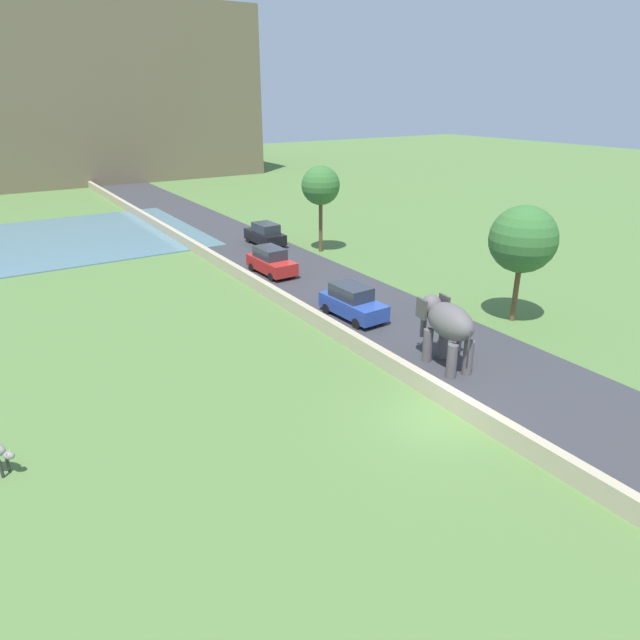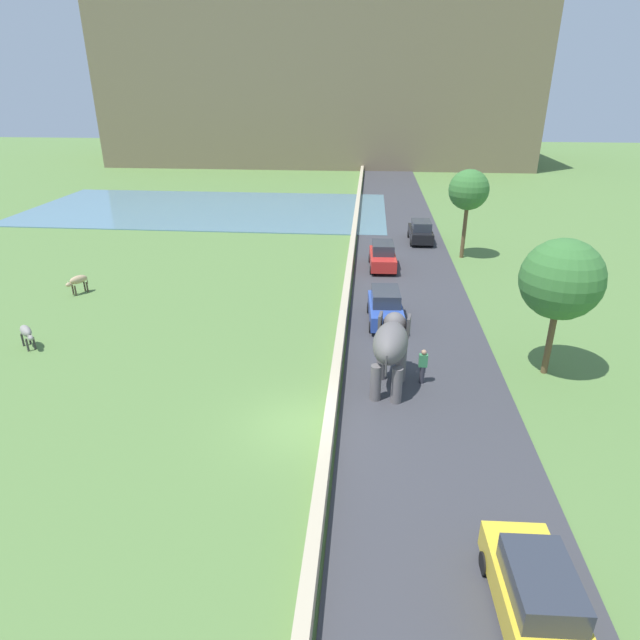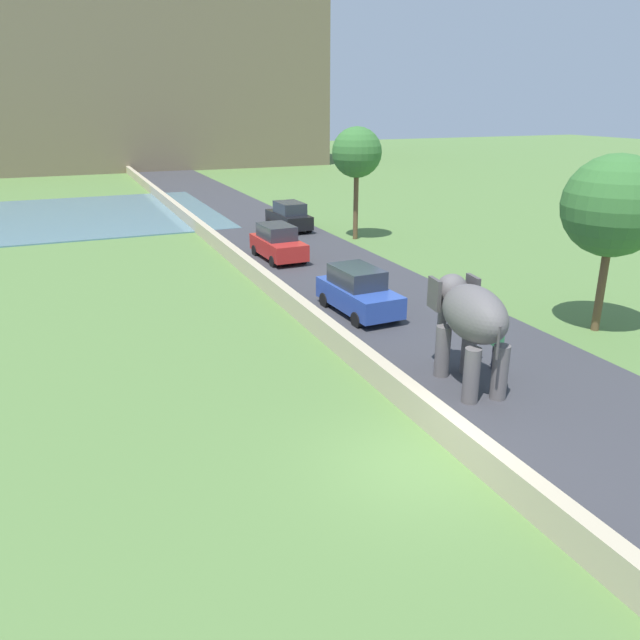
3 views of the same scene
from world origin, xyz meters
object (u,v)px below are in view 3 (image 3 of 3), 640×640
(car_blue, at_px, (358,291))
(car_red, at_px, (278,243))
(elephant, at_px, (470,318))
(person_beside_elephant, at_px, (497,344))
(car_black, at_px, (289,216))

(car_blue, height_order, car_red, same)
(elephant, height_order, car_red, elephant)
(elephant, bearing_deg, car_blue, 90.29)
(person_beside_elephant, distance_m, car_red, 15.64)
(elephant, height_order, car_blue, elephant)
(person_beside_elephant, bearing_deg, car_black, 85.67)
(person_beside_elephant, bearing_deg, car_blue, 102.86)
(elephant, bearing_deg, person_beside_elephant, 18.40)
(elephant, distance_m, car_red, 16.09)
(person_beside_elephant, relative_size, car_red, 0.40)
(elephant, relative_size, car_blue, 0.87)
(elephant, xyz_separation_m, car_red, (-0.03, 16.05, -1.14))
(car_red, bearing_deg, car_blue, -90.00)
(elephant, distance_m, car_blue, 6.93)
(car_black, xyz_separation_m, car_red, (-3.15, -6.93, 0.00))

